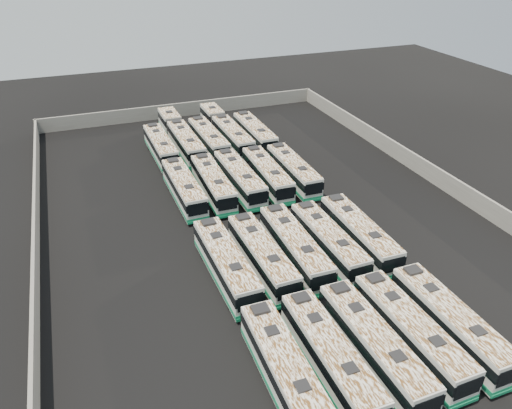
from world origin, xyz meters
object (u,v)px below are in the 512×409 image
at_px(bus_midback_left, 213,183).
at_px(bus_midback_far_right, 293,171).
at_px(bus_back_center, 209,140).
at_px(bus_front_far_right, 450,322).
at_px(bus_midback_center, 240,178).
at_px(bus_back_far_left, 161,147).
at_px(bus_back_left, 180,135).
at_px(bus_midfront_left, 262,256).
at_px(bus_back_far_right, 255,134).
at_px(bus_midfront_far_left, 226,264).
at_px(bus_front_left, 330,356).
at_px(bus_midfront_center, 295,247).
at_px(bus_front_right, 411,332).
at_px(bus_midfront_far_right, 359,234).
at_px(bus_midback_far_left, 184,188).
at_px(bus_midback_right, 267,174).
at_px(bus_back_right, 226,130).
at_px(bus_midfront_right, 328,242).
at_px(bus_front_far_left, 285,372).
at_px(bus_front_center, 373,345).

height_order(bus_midback_left, bus_midback_far_right, bus_midback_left).
relative_size(bus_midback_left, bus_back_center, 0.98).
height_order(bus_front_far_right, bus_midback_center, bus_midback_center).
distance_m(bus_back_far_left, bus_back_left, 4.42).
height_order(bus_midfront_left, bus_back_far_right, bus_back_far_right).
bearing_deg(bus_midfront_left, bus_back_far_right, 69.20).
distance_m(bus_front_far_right, bus_midfront_far_left, 18.37).
bearing_deg(bus_front_left, bus_back_center, 85.55).
xyz_separation_m(bus_midfront_far_left, bus_back_far_left, (-0.02, 28.11, -0.06)).
bearing_deg(bus_back_far_right, bus_back_left, 163.15).
bearing_deg(bus_midfront_center, bus_front_far_right, -62.17).
height_order(bus_midback_left, bus_midback_center, bus_midback_center).
bearing_deg(bus_front_right, bus_back_far_right, 84.03).
bearing_deg(bus_midfront_far_right, bus_midback_left, 124.03).
relative_size(bus_front_right, bus_back_far_left, 1.02).
relative_size(bus_midback_far_left, bus_midback_far_right, 1.00).
xyz_separation_m(bus_front_left, bus_back_left, (-0.06, 43.56, 0.04)).
bearing_deg(bus_midback_far_left, bus_back_far_left, 89.17).
height_order(bus_midback_right, bus_back_far_right, bus_back_far_right).
distance_m(bus_midfront_far_left, bus_midback_left, 15.61).
height_order(bus_front_left, bus_midback_right, bus_midback_right).
distance_m(bus_midfront_far_right, bus_back_right, 31.04).
xyz_separation_m(bus_midback_far_left, bus_back_right, (9.91, 15.68, 0.01)).
relative_size(bus_front_right, bus_midfront_right, 1.02).
relative_size(bus_front_left, bus_back_right, 0.64).
bearing_deg(bus_midfront_far_right, bus_back_far_right, 90.95).
relative_size(bus_midfront_far_right, bus_back_far_left, 1.03).
height_order(bus_front_right, bus_back_left, bus_back_left).
relative_size(bus_midback_far_left, bus_midback_center, 0.98).
relative_size(bus_front_far_left, bus_back_left, 0.64).
bearing_deg(bus_midback_far_left, bus_front_left, -84.01).
relative_size(bus_front_center, bus_back_left, 0.65).
bearing_deg(bus_midback_left, bus_back_far_left, 105.76).
distance_m(bus_midfront_far_left, bus_back_far_right, 30.93).
bearing_deg(bus_midfront_far_left, bus_midback_left, 76.39).
bearing_deg(bus_midback_left, bus_midback_far_right, 0.24).
distance_m(bus_front_center, bus_front_right, 3.23).
bearing_deg(bus_back_right, bus_back_far_right, -42.93).
relative_size(bus_midfront_left, bus_midback_right, 0.99).
xyz_separation_m(bus_front_left, bus_midfront_far_right, (9.88, 12.65, 0.03)).
bearing_deg(bus_front_right, bus_back_right, 88.72).
height_order(bus_front_far_left, bus_back_far_right, bus_back_far_right).
xyz_separation_m(bus_front_far_left, bus_back_right, (9.92, 43.70, -0.01)).
bearing_deg(bus_back_left, bus_midfront_right, -78.84).
bearing_deg(bus_midback_far_left, bus_back_right, 56.79).
relative_size(bus_midback_far_left, bus_midback_right, 0.99).
bearing_deg(bus_midback_right, bus_back_right, 91.63).
bearing_deg(bus_midfront_far_left, bus_front_center, -63.57).
height_order(bus_midfront_far_left, bus_back_far_left, bus_midfront_far_left).
bearing_deg(bus_midfront_center, bus_midback_left, 103.14).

